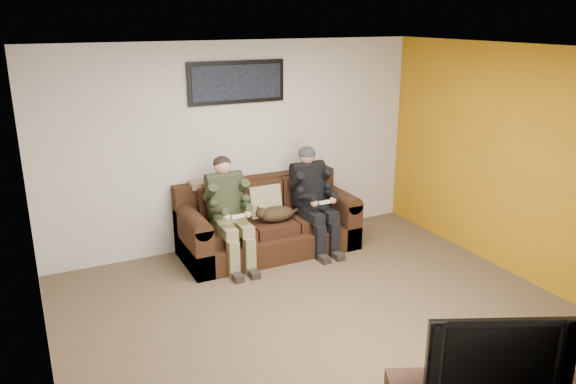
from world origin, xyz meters
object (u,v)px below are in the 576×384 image
sofa (266,224)px  cat (275,214)px  television (495,349)px  person_left (229,206)px  framed_poster (237,82)px  person_right (313,193)px

sofa → cat: (0.03, -0.20, 0.20)m
sofa → television: size_ratio=2.19×
person_left → cat: bearing=-1.4°
cat → television: television is taller
cat → framed_poster: framed_poster is taller
sofa → television: 3.80m
sofa → person_right: (0.57, -0.18, 0.39)m
cat → television: 3.59m
sofa → person_right: person_right is taller
cat → framed_poster: (-0.23, 0.59, 1.56)m
sofa → person_left: size_ratio=1.70×
person_left → framed_poster: bearing=57.4°
cat → television: size_ratio=0.66×
person_left → person_right: (1.13, 0.00, 0.00)m
framed_poster → sofa: bearing=-62.7°
sofa → framed_poster: (-0.20, 0.39, 1.76)m
person_right → television: 3.64m
sofa → person_right: size_ratio=1.68×
person_right → sofa: bearing=162.0°
person_right → cat: (-0.53, -0.01, -0.19)m
cat → television: (-0.01, -3.58, 0.18)m
person_left → framed_poster: 1.53m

